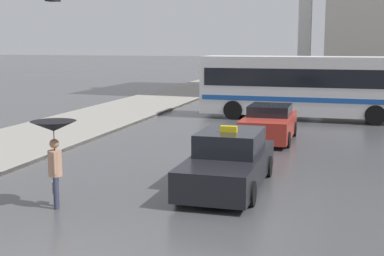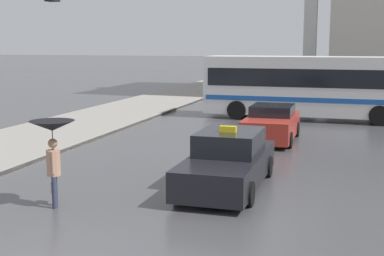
{
  "view_description": "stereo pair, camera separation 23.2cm",
  "coord_description": "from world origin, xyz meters",
  "px_view_note": "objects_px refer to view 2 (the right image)",
  "views": [
    {
      "loc": [
        4.69,
        -7.56,
        3.81
      ],
      "look_at": [
        0.55,
        7.04,
        1.4
      ],
      "focal_mm": 50.0,
      "sensor_mm": 36.0,
      "label": 1
    },
    {
      "loc": [
        4.91,
        -7.49,
        3.81
      ],
      "look_at": [
        0.55,
        7.04,
        1.4
      ],
      "focal_mm": 50.0,
      "sensor_mm": 36.0,
      "label": 2
    }
  ],
  "objects_px": {
    "taxi": "(228,162)",
    "sedan_red": "(272,124)",
    "city_bus": "(306,85)",
    "pedestrian_with_umbrella": "(52,138)"
  },
  "relations": [
    {
      "from": "taxi",
      "to": "sedan_red",
      "type": "relative_size",
      "value": 1.14
    },
    {
      "from": "taxi",
      "to": "sedan_red",
      "type": "xyz_separation_m",
      "value": [
        0.1,
        7.25,
        -0.02
      ]
    },
    {
      "from": "pedestrian_with_umbrella",
      "to": "sedan_red",
      "type": "bearing_deg",
      "value": -46.96
    },
    {
      "from": "taxi",
      "to": "city_bus",
      "type": "xyz_separation_m",
      "value": [
        0.85,
        13.8,
        1.07
      ]
    },
    {
      "from": "taxi",
      "to": "sedan_red",
      "type": "distance_m",
      "value": 7.25
    },
    {
      "from": "sedan_red",
      "to": "city_bus",
      "type": "bearing_deg",
      "value": -96.57
    },
    {
      "from": "sedan_red",
      "to": "taxi",
      "type": "bearing_deg",
      "value": 89.22
    },
    {
      "from": "taxi",
      "to": "sedan_red",
      "type": "bearing_deg",
      "value": -90.78
    },
    {
      "from": "city_bus",
      "to": "pedestrian_with_umbrella",
      "type": "height_order",
      "value": "city_bus"
    },
    {
      "from": "taxi",
      "to": "pedestrian_with_umbrella",
      "type": "distance_m",
      "value": 4.65
    }
  ]
}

